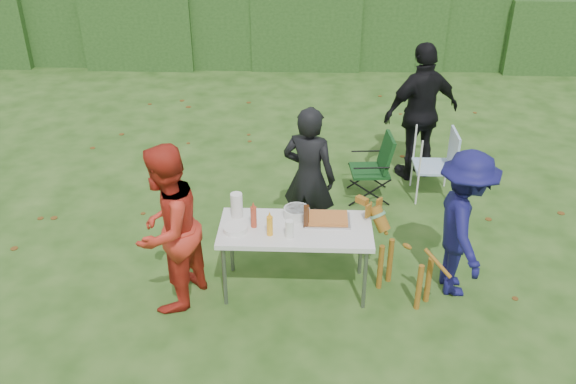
{
  "coord_description": "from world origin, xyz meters",
  "views": [
    {
      "loc": [
        0.12,
        -4.86,
        3.94
      ],
      "look_at": [
        -0.09,
        0.41,
        1.0
      ],
      "focal_mm": 38.0,
      "sensor_mm": 36.0,
      "label": 1
    }
  ],
  "objects_px": {
    "person_cook": "(309,178)",
    "child": "(463,225)",
    "person_black_puffy": "(421,113)",
    "camping_chair": "(370,167)",
    "folding_table": "(295,232)",
    "mustard_bottle": "(270,226)",
    "beer_bottle": "(306,217)",
    "person_red_jacket": "(167,229)",
    "paper_towel_roll": "(237,205)",
    "dog": "(406,258)",
    "ketchup_bottle": "(254,217)",
    "lawn_chair": "(434,164)"
  },
  "relations": [
    {
      "from": "camping_chair",
      "to": "ketchup_bottle",
      "type": "xyz_separation_m",
      "value": [
        -1.3,
        -1.95,
        0.42
      ]
    },
    {
      "from": "mustard_bottle",
      "to": "paper_towel_roll",
      "type": "distance_m",
      "value": 0.48
    },
    {
      "from": "lawn_chair",
      "to": "ketchup_bottle",
      "type": "bearing_deg",
      "value": 43.37
    },
    {
      "from": "person_cook",
      "to": "child",
      "type": "distance_m",
      "value": 1.72
    },
    {
      "from": "mustard_bottle",
      "to": "beer_bottle",
      "type": "bearing_deg",
      "value": 23.8
    },
    {
      "from": "child",
      "to": "beer_bottle",
      "type": "relative_size",
      "value": 6.44
    },
    {
      "from": "ketchup_bottle",
      "to": "dog",
      "type": "bearing_deg",
      "value": -2.15
    },
    {
      "from": "person_cook",
      "to": "paper_towel_roll",
      "type": "distance_m",
      "value": 1.01
    },
    {
      "from": "person_black_puffy",
      "to": "lawn_chair",
      "type": "xyz_separation_m",
      "value": [
        0.13,
        -0.55,
        -0.48
      ]
    },
    {
      "from": "person_black_puffy",
      "to": "ketchup_bottle",
      "type": "bearing_deg",
      "value": 28.16
    },
    {
      "from": "camping_chair",
      "to": "lawn_chair",
      "type": "height_order",
      "value": "lawn_chair"
    },
    {
      "from": "mustard_bottle",
      "to": "ketchup_bottle",
      "type": "bearing_deg",
      "value": 139.94
    },
    {
      "from": "lawn_chair",
      "to": "mustard_bottle",
      "type": "height_order",
      "value": "mustard_bottle"
    },
    {
      "from": "dog",
      "to": "person_cook",
      "type": "bearing_deg",
      "value": -1.6
    },
    {
      "from": "folding_table",
      "to": "paper_towel_roll",
      "type": "relative_size",
      "value": 5.77
    },
    {
      "from": "person_black_puffy",
      "to": "camping_chair",
      "type": "height_order",
      "value": "person_black_puffy"
    },
    {
      "from": "person_red_jacket",
      "to": "child",
      "type": "bearing_deg",
      "value": 116.55
    },
    {
      "from": "ketchup_bottle",
      "to": "person_red_jacket",
      "type": "bearing_deg",
      "value": -162.47
    },
    {
      "from": "person_cook",
      "to": "child",
      "type": "xyz_separation_m",
      "value": [
        1.51,
        -0.83,
        -0.05
      ]
    },
    {
      "from": "beer_bottle",
      "to": "camping_chair",
      "type": "bearing_deg",
      "value": 67.82
    },
    {
      "from": "person_black_puffy",
      "to": "child",
      "type": "bearing_deg",
      "value": 66.76
    },
    {
      "from": "person_red_jacket",
      "to": "paper_towel_roll",
      "type": "relative_size",
      "value": 6.53
    },
    {
      "from": "person_red_jacket",
      "to": "beer_bottle",
      "type": "relative_size",
      "value": 7.08
    },
    {
      "from": "beer_bottle",
      "to": "paper_towel_roll",
      "type": "bearing_deg",
      "value": 166.21
    },
    {
      "from": "beer_bottle",
      "to": "dog",
      "type": "bearing_deg",
      "value": -3.97
    },
    {
      "from": "lawn_chair",
      "to": "paper_towel_roll",
      "type": "distance_m",
      "value": 3.0
    },
    {
      "from": "dog",
      "to": "ketchup_bottle",
      "type": "height_order",
      "value": "ketchup_bottle"
    },
    {
      "from": "folding_table",
      "to": "person_cook",
      "type": "bearing_deg",
      "value": 82.2
    },
    {
      "from": "child",
      "to": "beer_bottle",
      "type": "height_order",
      "value": "child"
    },
    {
      "from": "child",
      "to": "lawn_chair",
      "type": "bearing_deg",
      "value": -4.17
    },
    {
      "from": "person_black_puffy",
      "to": "mustard_bottle",
      "type": "bearing_deg",
      "value": 31.94
    },
    {
      "from": "person_red_jacket",
      "to": "camping_chair",
      "type": "bearing_deg",
      "value": 156.66
    },
    {
      "from": "camping_chair",
      "to": "mustard_bottle",
      "type": "height_order",
      "value": "mustard_bottle"
    },
    {
      "from": "person_cook",
      "to": "lawn_chair",
      "type": "distance_m",
      "value": 2.0
    },
    {
      "from": "folding_table",
      "to": "ketchup_bottle",
      "type": "bearing_deg",
      "value": -179.7
    },
    {
      "from": "person_cook",
      "to": "lawn_chair",
      "type": "height_order",
      "value": "person_cook"
    },
    {
      "from": "folding_table",
      "to": "dog",
      "type": "bearing_deg",
      "value": -3.07
    },
    {
      "from": "camping_chair",
      "to": "mustard_bottle",
      "type": "xyz_separation_m",
      "value": [
        -1.14,
        -2.09,
        0.41
      ]
    },
    {
      "from": "person_cook",
      "to": "mustard_bottle",
      "type": "relative_size",
      "value": 8.25
    },
    {
      "from": "person_black_puffy",
      "to": "ketchup_bottle",
      "type": "xyz_separation_m",
      "value": [
        -2.0,
        -2.59,
        -0.09
      ]
    },
    {
      "from": "person_red_jacket",
      "to": "mustard_bottle",
      "type": "height_order",
      "value": "person_red_jacket"
    },
    {
      "from": "lawn_chair",
      "to": "ketchup_bottle",
      "type": "relative_size",
      "value": 4.12
    },
    {
      "from": "folding_table",
      "to": "paper_towel_roll",
      "type": "bearing_deg",
      "value": 163.04
    },
    {
      "from": "folding_table",
      "to": "person_cook",
      "type": "height_order",
      "value": "person_cook"
    },
    {
      "from": "person_cook",
      "to": "paper_towel_roll",
      "type": "height_order",
      "value": "person_cook"
    },
    {
      "from": "folding_table",
      "to": "ketchup_bottle",
      "type": "distance_m",
      "value": 0.44
    },
    {
      "from": "folding_table",
      "to": "mustard_bottle",
      "type": "xyz_separation_m",
      "value": [
        -0.24,
        -0.14,
        0.15
      ]
    },
    {
      "from": "ketchup_bottle",
      "to": "beer_bottle",
      "type": "distance_m",
      "value": 0.51
    },
    {
      "from": "ketchup_bottle",
      "to": "mustard_bottle",
      "type": "bearing_deg",
      "value": -40.06
    },
    {
      "from": "lawn_chair",
      "to": "ketchup_bottle",
      "type": "height_order",
      "value": "ketchup_bottle"
    }
  ]
}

